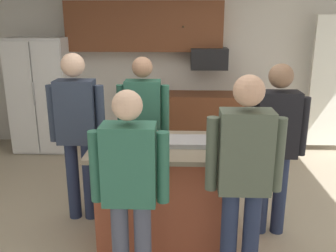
{
  "coord_description": "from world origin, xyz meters",
  "views": [
    {
      "loc": [
        0.19,
        -3.31,
        2.09
      ],
      "look_at": [
        0.06,
        0.16,
        1.05
      ],
      "focal_mm": 39.71,
      "sensor_mm": 36.0,
      "label": 1
    }
  ],
  "objects": [
    {
      "name": "cabinet_run_lower",
      "position": [
        0.6,
        2.48,
        0.45
      ],
      "size": [
        1.8,
        0.63,
        0.9
      ],
      "color": "brown",
      "rests_on": "ground"
    },
    {
      "name": "person_guest_left",
      "position": [
        0.65,
        -0.76,
        0.98
      ],
      "size": [
        0.57,
        0.22,
        1.7
      ],
      "rotation": [
        0.0,
        0.0,
        2.33
      ],
      "color": "#232D4C",
      "rests_on": "ground"
    },
    {
      "name": "person_host_foreground",
      "position": [
        -0.18,
        -0.89,
        0.92
      ],
      "size": [
        0.57,
        0.22,
        1.61
      ],
      "rotation": [
        0.0,
        0.0,
        1.27
      ],
      "color": "#4C5166",
      "rests_on": "ground"
    },
    {
      "name": "tumbler_amber",
      "position": [
        -0.22,
        -0.1,
        1.04
      ],
      "size": [
        0.06,
        0.06,
        0.15
      ],
      "color": "black",
      "rests_on": "kitchen_island"
    },
    {
      "name": "glass_pilsner",
      "position": [
        -0.08,
        -0.07,
        1.04
      ],
      "size": [
        0.07,
        0.07,
        0.14
      ],
      "color": "black",
      "rests_on": "kitchen_island"
    },
    {
      "name": "microwave_over_range",
      "position": [
        0.6,
        2.5,
        1.45
      ],
      "size": [
        0.56,
        0.4,
        0.32
      ],
      "primitive_type": "cube",
      "color": "black"
    },
    {
      "name": "person_elder_center",
      "position": [
        -0.23,
        0.6,
        0.97
      ],
      "size": [
        0.57,
        0.22,
        1.67
      ],
      "rotation": [
        0.0,
        0.0,
        -1.2
      ],
      "color": "#383842",
      "rests_on": "ground"
    },
    {
      "name": "back_wall",
      "position": [
        0.0,
        2.8,
        1.3
      ],
      "size": [
        6.4,
        0.1,
        2.6
      ],
      "primitive_type": "cube",
      "color": "silver",
      "rests_on": "ground"
    },
    {
      "name": "mug_blue_stoneware",
      "position": [
        -0.47,
        -0.01,
        1.01
      ],
      "size": [
        0.13,
        0.09,
        0.1
      ],
      "color": "#4C6B99",
      "rests_on": "kitchen_island"
    },
    {
      "name": "refrigerator",
      "position": [
        -2.0,
        2.38,
        0.89
      ],
      "size": [
        0.89,
        0.76,
        1.77
      ],
      "color": "white",
      "rests_on": "ground"
    },
    {
      "name": "person_guest_by_door",
      "position": [
        1.07,
        0.01,
        0.97
      ],
      "size": [
        0.57,
        0.22,
        1.68
      ],
      "rotation": [
        0.0,
        0.0,
        -3.0
      ],
      "color": "#232D4C",
      "rests_on": "ground"
    },
    {
      "name": "glass_dark_ale",
      "position": [
        -0.23,
        -0.27,
        1.03
      ],
      "size": [
        0.06,
        0.06,
        0.12
      ],
      "color": "black",
      "rests_on": "kitchen_island"
    },
    {
      "name": "serving_tray",
      "position": [
        0.23,
        -0.11,
        0.99
      ],
      "size": [
        0.44,
        0.3,
        0.04
      ],
      "color": "#B7B7BC",
      "rests_on": "kitchen_island"
    },
    {
      "name": "person_guest_right",
      "position": [
        -0.86,
        0.22,
        1.02
      ],
      "size": [
        0.57,
        0.23,
        1.75
      ],
      "rotation": [
        0.0,
        0.0,
        -0.37
      ],
      "color": "#232D4C",
      "rests_on": "ground"
    },
    {
      "name": "floor",
      "position": [
        0.0,
        0.0,
        0.0
      ],
      "size": [
        7.04,
        7.04,
        0.0
      ],
      "primitive_type": "plane",
      "color": "#B7A88E",
      "rests_on": "ground"
    },
    {
      "name": "kitchen_island",
      "position": [
        0.06,
        -0.14,
        0.49
      ],
      "size": [
        1.36,
        0.84,
        0.97
      ],
      "color": "#9E4C33",
      "rests_on": "ground"
    },
    {
      "name": "cabinet_run_upper",
      "position": [
        -0.4,
        2.6,
        1.93
      ],
      "size": [
        2.4,
        0.38,
        0.75
      ],
      "color": "brown"
    }
  ]
}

